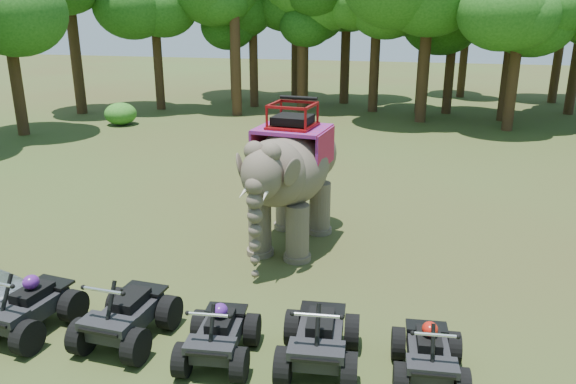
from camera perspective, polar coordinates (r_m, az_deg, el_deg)
name	(u,v)px	position (r m, az deg, el deg)	size (l,w,h in m)	color
ground	(275,294)	(12.11, -1.33, -10.32)	(110.00, 110.00, 0.00)	#47381E
elephant	(291,174)	(13.95, 0.34, 1.81)	(1.93, 4.39, 3.69)	brown
atv_0	(27,299)	(11.60, -25.02, -9.85)	(1.30, 1.79, 1.33)	black
atv_1	(126,307)	(10.69, -16.15, -11.14)	(1.33, 1.82, 1.35)	black
atv_2	(218,328)	(9.89, -7.09, -13.54)	(1.19, 1.63, 1.21)	black
atv_3	(320,330)	(9.66, 3.23, -13.84)	(1.31, 1.80, 1.33)	black
atv_4	(429,347)	(9.66, 14.18, -15.02)	(1.15, 1.57, 1.16)	black
tree_0	(376,38)	(33.13, 8.91, 15.24)	(5.84, 5.84, 8.35)	#195114
tree_1	(452,47)	(33.40, 16.29, 13.92)	(5.15, 5.15, 7.36)	#195114
tree_2	(516,53)	(29.48, 22.16, 12.94)	(5.22, 5.22, 7.46)	#195114
tree_27	(12,53)	(29.30, -26.23, 12.59)	(5.36, 5.36, 7.65)	#195114
tree_28	(72,26)	(34.21, -21.06, 15.43)	(6.72, 6.72, 9.60)	#195114
tree_29	(157,46)	(34.38, -13.18, 14.23)	(5.12, 5.12, 7.31)	#195114
tree_30	(235,38)	(31.65, -5.40, 15.28)	(5.88, 5.88, 8.39)	#195114
tree_31	(304,49)	(33.34, 1.65, 14.34)	(4.94, 4.94, 7.05)	#195114
tree_32	(296,26)	(37.13, 0.81, 16.49)	(6.52, 6.52, 9.31)	#195114
tree_34	(253,47)	(34.57, -3.55, 14.46)	(4.94, 4.94, 7.05)	#195114
tree_35	(302,40)	(32.91, 1.42, 15.17)	(5.64, 5.64, 8.05)	#195114
tree_36	(561,39)	(39.69, 25.96, 13.81)	(5.51, 5.51, 7.88)	#195114
tree_37	(511,38)	(32.07, 21.75, 14.34)	(6.02, 6.02, 8.60)	#195114
tree_38	(346,27)	(35.89, 5.93, 16.30)	(6.49, 6.49, 9.27)	#195114
tree_39	(465,43)	(40.05, 17.55, 14.27)	(5.01, 5.01, 7.16)	#195114
tree_40	(426,35)	(30.42, 13.87, 15.24)	(6.25, 6.25, 8.92)	#195114
tree_41	(424,44)	(33.15, 13.63, 14.41)	(5.40, 5.40, 7.72)	#195114
tree_42	(233,15)	(37.34, -5.58, 17.48)	(7.48, 7.48, 10.69)	#195114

